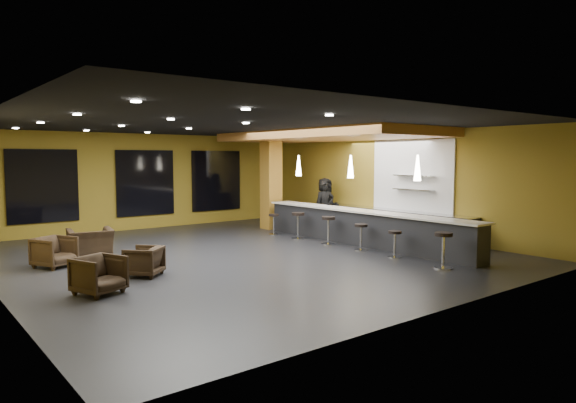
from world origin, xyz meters
TOP-DOWN VIEW (x-y plane):
  - floor at (0.00, 0.00)m, footprint 12.00×13.00m
  - ceiling at (0.00, 0.00)m, footprint 12.00×13.00m
  - wall_back at (0.00, 6.55)m, footprint 12.00×0.10m
  - wall_front at (0.00, -6.55)m, footprint 12.00×0.10m
  - wall_right at (6.05, 0.00)m, footprint 0.10×13.00m
  - wood_soffit at (4.00, 1.00)m, footprint 3.60×8.00m
  - window_left at (-3.50, 6.44)m, footprint 2.20×0.06m
  - window_center at (0.00, 6.44)m, footprint 2.20×0.06m
  - window_right at (3.00, 6.44)m, footprint 2.20×0.06m
  - tile_backsplash at (5.96, -1.00)m, footprint 0.06×3.20m
  - bar_counter at (3.65, -1.00)m, footprint 0.60×8.00m
  - bar_top at (3.65, -1.00)m, footprint 0.78×8.10m
  - prep_counter at (5.65, -0.50)m, footprint 0.70×6.00m
  - prep_top at (5.65, -0.50)m, footprint 0.72×6.00m
  - wall_shelf_lower at (5.82, -1.20)m, footprint 0.30×1.50m
  - wall_shelf_upper at (5.82, -1.20)m, footprint 0.30×1.50m
  - column at (3.65, 3.60)m, footprint 0.60×0.60m
  - pendant_0 at (3.65, -3.00)m, footprint 0.20×0.20m
  - pendant_1 at (3.65, -0.50)m, footprint 0.20×0.20m
  - pendant_2 at (3.65, 2.00)m, footprint 0.20×0.20m
  - staff_a at (4.58, 1.66)m, footprint 0.76×0.62m
  - staff_b at (5.03, 1.98)m, footprint 0.96×0.83m
  - staff_c at (5.25, 2.41)m, footprint 0.92×0.60m
  - armchair_a at (-4.42, -1.76)m, footprint 1.04×1.05m
  - armchair_b at (-3.14, -0.85)m, footprint 1.02×1.02m
  - armchair_c at (-4.45, 1.37)m, footprint 1.08×1.09m
  - armchair_d at (-3.33, 2.26)m, footprint 1.27×1.16m
  - bar_stool_0 at (2.71, -4.51)m, footprint 0.44×0.44m
  - bar_stool_1 at (2.87, -2.92)m, footprint 0.36×0.36m
  - bar_stool_2 at (2.95, -1.63)m, footprint 0.38×0.38m
  - bar_stool_3 at (2.91, -0.32)m, footprint 0.43×0.43m
  - bar_stool_4 at (2.86, 1.06)m, footprint 0.44×0.44m
  - bar_stool_5 at (2.78, 2.28)m, footprint 0.36×0.36m

SIDE VIEW (x-z plane):
  - floor at x=0.00m, z-range -0.10..0.00m
  - armchair_b at x=-3.14m, z-range 0.00..0.66m
  - armchair_d at x=-3.33m, z-range 0.00..0.73m
  - armchair_c at x=-4.45m, z-range 0.00..0.74m
  - armchair_a at x=-4.42m, z-range 0.00..0.74m
  - prep_counter at x=5.65m, z-range 0.00..0.86m
  - bar_stool_1 at x=2.87m, z-range 0.10..0.81m
  - bar_stool_5 at x=2.78m, z-range 0.10..0.81m
  - bar_stool_2 at x=2.95m, z-range 0.11..0.86m
  - bar_counter at x=3.65m, z-range 0.00..1.00m
  - bar_stool_3 at x=2.91m, z-range 0.12..0.97m
  - bar_stool_4 at x=2.86m, z-range 0.12..0.98m
  - bar_stool_0 at x=2.71m, z-range 0.12..0.99m
  - staff_b at x=5.03m, z-range 0.00..1.71m
  - prep_top at x=5.65m, z-range 0.87..0.90m
  - staff_a at x=4.58m, z-range 0.00..1.80m
  - staff_c at x=5.25m, z-range 0.00..1.88m
  - bar_top at x=3.65m, z-range 1.00..1.05m
  - wall_shelf_lower at x=5.82m, z-range 1.59..1.61m
  - window_left at x=-3.50m, z-range 0.50..2.90m
  - window_center at x=0.00m, z-range 0.50..2.90m
  - window_right at x=3.00m, z-range 0.50..2.90m
  - wall_back at x=0.00m, z-range 0.00..3.50m
  - wall_front at x=0.00m, z-range 0.00..3.50m
  - wall_right at x=6.05m, z-range 0.00..3.50m
  - column at x=3.65m, z-range 0.00..3.50m
  - tile_backsplash at x=5.96m, z-range 0.80..3.20m
  - wall_shelf_upper at x=5.82m, z-range 2.03..2.06m
  - pendant_0 at x=3.65m, z-range 2.00..2.70m
  - pendant_1 at x=3.65m, z-range 2.00..2.70m
  - pendant_2 at x=3.65m, z-range 2.00..2.70m
  - wood_soffit at x=4.00m, z-range 3.22..3.50m
  - ceiling at x=0.00m, z-range 3.50..3.60m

